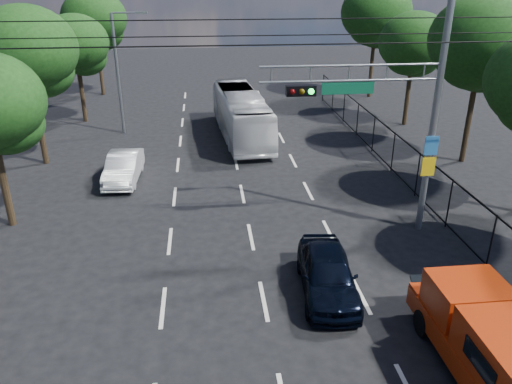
{
  "coord_description": "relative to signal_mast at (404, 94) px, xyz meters",
  "views": [
    {
      "loc": [
        -1.55,
        -8.32,
        9.05
      ],
      "look_at": [
        -0.04,
        5.79,
        2.8
      ],
      "focal_mm": 35.0,
      "sensor_mm": 36.0,
      "label": 1
    }
  ],
  "objects": [
    {
      "name": "signal_mast",
      "position": [
        0.0,
        0.0,
        0.0
      ],
      "size": [
        6.43,
        0.39,
        9.5
      ],
      "color": "slate",
      "rests_on": "ground"
    },
    {
      "name": "red_pickup",
      "position": [
        -0.28,
        -7.61,
        -4.18
      ],
      "size": [
        2.02,
        5.39,
        1.99
      ],
      "color": "black",
      "rests_on": "ground"
    },
    {
      "name": "white_bus",
      "position": [
        -4.64,
        12.5,
        -3.88
      ],
      "size": [
        3.04,
        9.95,
        2.73
      ],
      "primitive_type": "imported",
      "rotation": [
        0.0,
        0.0,
        0.08
      ],
      "color": "silver",
      "rests_on": "ground"
    },
    {
      "name": "tree_left_d",
      "position": [
        -14.67,
        17.03,
        -0.52
      ],
      "size": [
        4.2,
        4.2,
        6.83
      ],
      "color": "black",
      "rests_on": "ground"
    },
    {
      "name": "navy_hatchback",
      "position": [
        -3.3,
        -3.76,
        -4.55
      ],
      "size": [
        1.97,
        4.16,
        1.38
      ],
      "primitive_type": "imported",
      "rotation": [
        0.0,
        0.0,
        -0.09
      ],
      "color": "black",
      "rests_on": "ground"
    },
    {
      "name": "fence_right",
      "position": [
        2.32,
        4.18,
        -4.21
      ],
      "size": [
        0.06,
        34.03,
        2.0
      ],
      "color": "black",
      "rests_on": "ground"
    },
    {
      "name": "tree_left_e",
      "position": [
        -14.87,
        25.03,
        0.29
      ],
      "size": [
        4.92,
        4.92,
        7.99
      ],
      "color": "black",
      "rests_on": "ground"
    },
    {
      "name": "lane_markings",
      "position": [
        -5.28,
        6.01,
        -5.24
      ],
      "size": [
        6.12,
        38.0,
        0.01
      ],
      "color": "beige",
      "rests_on": "ground"
    },
    {
      "name": "tree_right_d",
      "position": [
        6.13,
        14.03,
        -0.39
      ],
      "size": [
        4.32,
        4.32,
        7.02
      ],
      "color": "black",
      "rests_on": "ground"
    },
    {
      "name": "tree_left_c",
      "position": [
        -15.07,
        9.03,
        0.15
      ],
      "size": [
        4.8,
        4.8,
        7.8
      ],
      "color": "black",
      "rests_on": "ground"
    },
    {
      "name": "tree_right_e",
      "position": [
        6.33,
        22.03,
        0.69
      ],
      "size": [
        5.28,
        5.28,
        8.58
      ],
      "color": "black",
      "rests_on": "ground"
    },
    {
      "name": "white_van",
      "position": [
        -10.72,
        6.17,
        -4.58
      ],
      "size": [
        1.55,
        4.04,
        1.32
      ],
      "primitive_type": "imported",
      "rotation": [
        0.0,
        0.0,
        -0.04
      ],
      "color": "silver",
      "rests_on": "ground"
    },
    {
      "name": "utility_wires",
      "position": [
        -5.28,
        0.84,
        1.99
      ],
      "size": [
        22.0,
        5.04,
        0.74
      ],
      "color": "black",
      "rests_on": "ground"
    },
    {
      "name": "streetlight_left",
      "position": [
        -11.62,
        14.01,
        -1.3
      ],
      "size": [
        2.09,
        0.22,
        7.08
      ],
      "color": "slate",
      "rests_on": "ground"
    },
    {
      "name": "tree_right_c",
      "position": [
        6.53,
        7.03,
        0.49
      ],
      "size": [
        5.1,
        5.1,
        8.29
      ],
      "color": "black",
      "rests_on": "ground"
    }
  ]
}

